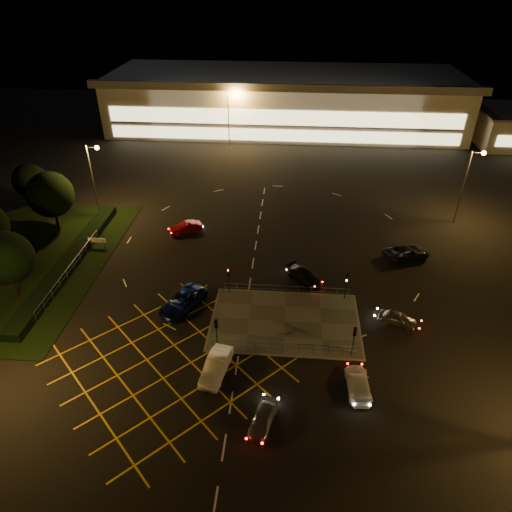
# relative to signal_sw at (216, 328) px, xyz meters

# --- Properties ---
(ground) EXTENTS (180.00, 180.00, 0.00)m
(ground) POSITION_rel_signal_sw_xyz_m (4.00, 5.99, -2.37)
(ground) COLOR black
(ground) RESTS_ON ground
(pedestrian_island) EXTENTS (14.00, 9.00, 0.12)m
(pedestrian_island) POSITION_rel_signal_sw_xyz_m (6.00, 3.99, -2.31)
(pedestrian_island) COLOR #4C4944
(pedestrian_island) RESTS_ON ground
(grass_verge) EXTENTS (18.00, 30.00, 0.08)m
(grass_verge) POSITION_rel_signal_sw_xyz_m (-24.00, 11.99, -2.33)
(grass_verge) COLOR black
(grass_verge) RESTS_ON ground
(hedge) EXTENTS (2.00, 26.00, 1.00)m
(hedge) POSITION_rel_signal_sw_xyz_m (-19.00, 11.99, -1.87)
(hedge) COLOR black
(hedge) RESTS_ON ground
(supermarket) EXTENTS (72.00, 26.50, 10.50)m
(supermarket) POSITION_rel_signal_sw_xyz_m (4.00, 67.95, 2.95)
(supermarket) COLOR beige
(supermarket) RESTS_ON ground
(streetlight_nw) EXTENTS (1.78, 0.56, 10.03)m
(streetlight_nw) POSITION_rel_signal_sw_xyz_m (-19.56, 23.99, 4.20)
(streetlight_nw) COLOR slate
(streetlight_nw) RESTS_ON ground
(streetlight_ne) EXTENTS (1.78, 0.56, 10.03)m
(streetlight_ne) POSITION_rel_signal_sw_xyz_m (28.44, 25.99, 4.20)
(streetlight_ne) COLOR slate
(streetlight_ne) RESTS_ON ground
(streetlight_far_left) EXTENTS (1.78, 0.56, 10.03)m
(streetlight_far_left) POSITION_rel_signal_sw_xyz_m (-5.56, 53.99, 4.20)
(streetlight_far_left) COLOR slate
(streetlight_far_left) RESTS_ON ground
(streetlight_far_right) EXTENTS (1.78, 0.56, 10.03)m
(streetlight_far_right) POSITION_rel_signal_sw_xyz_m (34.44, 55.99, 4.20)
(streetlight_far_right) COLOR slate
(streetlight_far_right) RESTS_ON ground
(signal_sw) EXTENTS (0.28, 0.30, 3.15)m
(signal_sw) POSITION_rel_signal_sw_xyz_m (0.00, 0.00, 0.00)
(signal_sw) COLOR black
(signal_sw) RESTS_ON pedestrian_island
(signal_se) EXTENTS (0.28, 0.30, 3.15)m
(signal_se) POSITION_rel_signal_sw_xyz_m (12.00, 0.00, 0.00)
(signal_se) COLOR black
(signal_se) RESTS_ON pedestrian_island
(signal_nw) EXTENTS (0.28, 0.30, 3.15)m
(signal_nw) POSITION_rel_signal_sw_xyz_m (0.00, 7.99, 0.00)
(signal_nw) COLOR black
(signal_nw) RESTS_ON pedestrian_island
(signal_ne) EXTENTS (0.28, 0.30, 3.15)m
(signal_ne) POSITION_rel_signal_sw_xyz_m (12.00, 7.99, 0.00)
(signal_ne) COLOR black
(signal_ne) RESTS_ON pedestrian_island
(tree_c) EXTENTS (5.76, 5.76, 7.84)m
(tree_c) POSITION_rel_signal_sw_xyz_m (-24.00, 19.99, 2.59)
(tree_c) COLOR black
(tree_c) RESTS_ON ground
(tree_d) EXTENTS (4.68, 4.68, 6.37)m
(tree_d) POSITION_rel_signal_sw_xyz_m (-30.00, 25.99, 1.65)
(tree_d) COLOR black
(tree_d) RESTS_ON ground
(tree_e) EXTENTS (5.40, 5.40, 7.35)m
(tree_e) POSITION_rel_signal_sw_xyz_m (-22.00, 5.99, 2.28)
(tree_e) COLOR black
(tree_e) RESTS_ON ground
(car_near_silver) EXTENTS (2.43, 4.13, 1.32)m
(car_near_silver) POSITION_rel_signal_sw_xyz_m (4.66, -7.76, -1.71)
(car_near_silver) COLOR silver
(car_near_silver) RESTS_ON ground
(car_queue_white) EXTENTS (2.46, 4.95, 1.56)m
(car_queue_white) POSITION_rel_signal_sw_xyz_m (0.38, -3.01, -1.59)
(car_queue_white) COLOR white
(car_queue_white) RESTS_ON ground
(car_left_blue) EXTENTS (4.69, 6.29, 1.59)m
(car_left_blue) POSITION_rel_signal_sw_xyz_m (-4.29, 5.36, -1.57)
(car_left_blue) COLOR #0C174C
(car_left_blue) RESTS_ON ground
(car_far_dkgrey) EXTENTS (4.46, 4.43, 1.30)m
(car_far_dkgrey) POSITION_rel_signal_sw_xyz_m (7.89, 10.99, -1.72)
(car_far_dkgrey) COLOR black
(car_far_dkgrey) RESTS_ON ground
(car_right_silver) EXTENTS (3.92, 2.74, 1.24)m
(car_right_silver) POSITION_rel_signal_sw_xyz_m (16.78, 4.65, -1.75)
(car_right_silver) COLOR #989A9F
(car_right_silver) RESTS_ON ground
(car_circ_red) EXTENTS (4.34, 3.32, 1.37)m
(car_circ_red) POSITION_rel_signal_sw_xyz_m (-7.25, 20.51, -1.68)
(car_circ_red) COLOR maroon
(car_circ_red) RESTS_ON ground
(car_east_grey) EXTENTS (6.06, 4.35, 1.53)m
(car_east_grey) POSITION_rel_signal_sw_xyz_m (19.90, 16.59, -1.60)
(car_east_grey) COLOR black
(car_east_grey) RESTS_ON ground
(car_approach_white) EXTENTS (1.94, 4.48, 1.28)m
(car_approach_white) POSITION_rel_signal_sw_xyz_m (12.13, -3.82, -1.73)
(car_approach_white) COLOR silver
(car_approach_white) RESTS_ON ground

